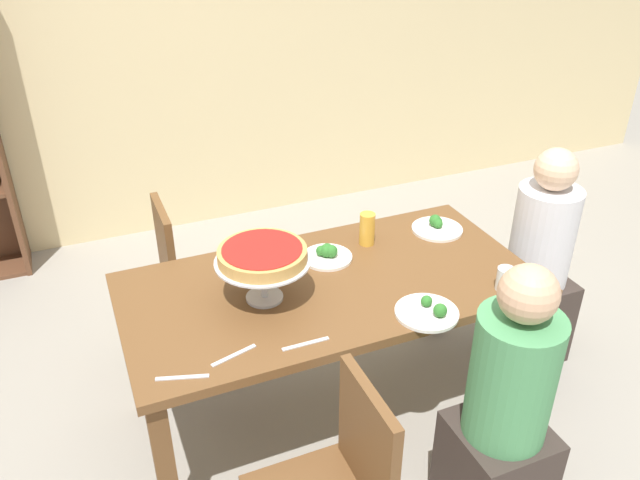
% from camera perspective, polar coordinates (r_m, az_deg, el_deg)
% --- Properties ---
extents(ground_plane, '(12.00, 12.00, 0.00)m').
position_cam_1_polar(ground_plane, '(3.13, 0.73, -15.14)').
color(ground_plane, gray).
extents(rear_partition, '(8.00, 0.12, 2.80)m').
position_cam_1_polar(rear_partition, '(4.40, -11.24, 18.59)').
color(rear_partition, beige).
rests_on(rear_partition, ground_plane).
extents(dining_table, '(1.71, 0.86, 0.74)m').
position_cam_1_polar(dining_table, '(2.72, 0.82, -5.37)').
color(dining_table, brown).
rests_on(dining_table, ground_plane).
extents(diner_head_east, '(0.34, 0.34, 1.15)m').
position_cam_1_polar(diner_head_east, '(3.37, 18.73, -2.76)').
color(diner_head_east, '#382D28').
rests_on(diner_head_east, ground_plane).
extents(diner_near_right, '(0.34, 0.34, 1.15)m').
position_cam_1_polar(diner_near_right, '(2.50, 16.09, -15.27)').
color(diner_near_right, '#382D28').
rests_on(diner_near_right, ground_plane).
extents(chair_far_left, '(0.40, 0.40, 0.87)m').
position_cam_1_polar(chair_far_left, '(3.26, -11.41, -2.84)').
color(chair_far_left, brown).
rests_on(chair_far_left, ground_plane).
extents(deep_dish_pizza_stand, '(0.38, 0.38, 0.23)m').
position_cam_1_polar(deep_dish_pizza_stand, '(2.47, -5.17, -1.55)').
color(deep_dish_pizza_stand, silver).
rests_on(deep_dish_pizza_stand, dining_table).
extents(salad_plate_near_diner, '(0.22, 0.22, 0.07)m').
position_cam_1_polar(salad_plate_near_diner, '(2.81, 0.64, -1.26)').
color(salad_plate_near_diner, white).
rests_on(salad_plate_near_diner, dining_table).
extents(salad_plate_far_diner, '(0.24, 0.24, 0.07)m').
position_cam_1_polar(salad_plate_far_diner, '(3.09, 10.41, 1.16)').
color(salad_plate_far_diner, white).
rests_on(salad_plate_far_diner, dining_table).
extents(salad_plate_spare, '(0.25, 0.25, 0.07)m').
position_cam_1_polar(salad_plate_spare, '(2.51, 9.68, -6.30)').
color(salad_plate_spare, white).
rests_on(salad_plate_spare, dining_table).
extents(beer_glass_amber_tall, '(0.07, 0.07, 0.15)m').
position_cam_1_polar(beer_glass_amber_tall, '(2.91, 4.24, 1.00)').
color(beer_glass_amber_tall, gold).
rests_on(beer_glass_amber_tall, dining_table).
extents(water_glass_clear_near, '(0.07, 0.07, 0.10)m').
position_cam_1_polar(water_glass_clear_near, '(2.70, 16.22, -3.35)').
color(water_glass_clear_near, white).
rests_on(water_glass_clear_near, dining_table).
extents(cutlery_fork_near, '(0.18, 0.02, 0.00)m').
position_cam_1_polar(cutlery_fork_near, '(2.33, -1.30, -9.27)').
color(cutlery_fork_near, silver).
rests_on(cutlery_fork_near, dining_table).
extents(cutlery_knife_near, '(0.18, 0.06, 0.00)m').
position_cam_1_polar(cutlery_knife_near, '(2.30, -7.71, -10.19)').
color(cutlery_knife_near, silver).
rests_on(cutlery_knife_near, dining_table).
extents(cutlery_fork_far, '(0.18, 0.04, 0.00)m').
position_cam_1_polar(cutlery_fork_far, '(2.86, -5.68, -1.33)').
color(cutlery_fork_far, silver).
rests_on(cutlery_fork_far, dining_table).
extents(cutlery_knife_far, '(0.18, 0.07, 0.00)m').
position_cam_1_polar(cutlery_knife_far, '(2.25, -12.21, -11.93)').
color(cutlery_knife_far, silver).
rests_on(cutlery_knife_far, dining_table).
extents(cutlery_spare_fork, '(0.18, 0.07, 0.00)m').
position_cam_1_polar(cutlery_spare_fork, '(2.83, 18.28, -3.20)').
color(cutlery_spare_fork, silver).
rests_on(cutlery_spare_fork, dining_table).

